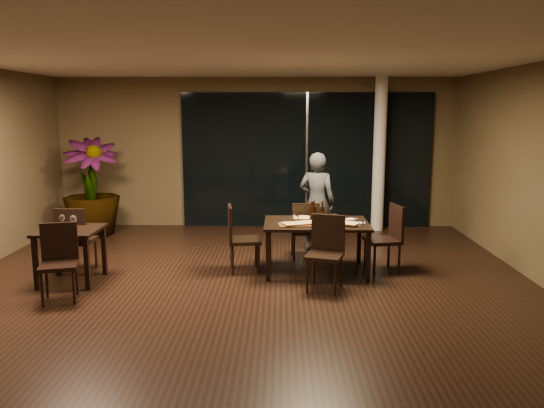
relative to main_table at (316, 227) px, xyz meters
The scene contains 31 objects.
ground 1.45m from the main_table, 141.34° to the right, with size 8.00×8.00×0.00m, color black.
wall_back 3.50m from the main_table, 107.10° to the left, with size 8.00×0.10×3.00m, color brown.
wall_front 5.02m from the main_table, 101.65° to the right, with size 8.00×0.10×3.00m, color brown.
ceiling 2.67m from the main_table, 141.34° to the right, with size 8.00×8.00×0.04m, color silver.
window_panel 3.23m from the main_table, 90.00° to the left, with size 5.00×0.06×2.70m, color black.
column 3.28m from the main_table, 63.84° to the left, with size 0.24×0.24×3.00m, color white.
main_table is the anchor object (origin of this frame).
side_table 3.44m from the main_table, behind, with size 0.80×0.80×0.75m.
chair_main_far 0.72m from the main_table, 101.02° to the left, with size 0.46×0.46×0.93m.
chair_main_near 0.71m from the main_table, 82.97° to the right, with size 0.57×0.57×0.98m.
chair_main_left 1.14m from the main_table, behind, with size 0.52×0.52×0.99m.
chair_main_right 1.07m from the main_table, ahead, with size 0.54×0.54×0.99m.
chair_side_far 3.50m from the main_table, behind, with size 0.48×0.48×0.98m.
chair_side_near 3.49m from the main_table, 160.55° to the right, with size 0.54×0.54×0.96m.
diner 1.21m from the main_table, 85.91° to the left, with size 0.57×0.38×1.67m, color #313437.
potted_plant 4.71m from the main_table, 150.57° to the left, with size 1.01×1.01×1.84m, color #25501A.
pizza_board_left 0.33m from the main_table, 140.39° to the right, with size 0.60×0.30×0.01m, color #482E17.
pizza_board_right 0.39m from the main_table, 24.24° to the right, with size 0.51×0.25×0.01m, color #4C2C18.
oblong_pizza_left 0.34m from the main_table, 140.39° to the right, with size 0.46×0.21×0.02m, color maroon, non-canonical shape.
oblong_pizza_right 0.39m from the main_table, 24.24° to the right, with size 0.46×0.21×0.02m, color maroon, non-canonical shape.
round_pizza 0.34m from the main_table, 123.95° to the left, with size 0.29×0.29×0.01m, color red.
bottle_a 0.24m from the main_table, 148.59° to the left, with size 0.07×0.07×0.30m, color black, non-canonical shape.
bottle_b 0.24m from the main_table, ahead, with size 0.07×0.07×0.31m, color black, non-canonical shape.
bottle_c 0.25m from the main_table, 106.31° to the left, with size 0.07×0.07×0.30m, color black, non-canonical shape.
tumbler_left 0.34m from the main_table, 158.21° to the left, with size 0.08×0.08×0.10m, color white.
tumbler_right 0.32m from the main_table, 27.15° to the left, with size 0.08×0.08×0.10m, color white.
napkin_near 0.61m from the main_table, ahead, with size 0.18×0.10×0.01m, color white.
napkin_far 0.57m from the main_table, 19.32° to the left, with size 0.18×0.10×0.01m, color white.
wine_glass_a 3.57m from the main_table, behind, with size 0.07×0.07×0.17m, color white, non-canonical shape.
wine_glass_b 3.36m from the main_table, 169.86° to the right, with size 0.09×0.09×0.20m, color white, non-canonical shape.
side_napkin 3.45m from the main_table, 168.44° to the right, with size 0.18×0.11×0.01m, color silver.
Camera 1 is at (0.49, -6.71, 2.34)m, focal length 35.00 mm.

